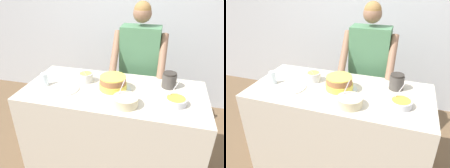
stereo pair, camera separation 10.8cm
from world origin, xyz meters
The scene contains 10 objects.
wall_back centered at (0.00, 1.85, 1.30)m, with size 10.00×0.05×2.60m.
counter centered at (0.00, 0.38, 0.45)m, with size 1.62×0.76×0.90m.
person_baker centered at (0.14, 1.00, 0.94)m, with size 0.57×0.46×1.59m.
cake centered at (-0.01, 0.39, 0.96)m, with size 0.32×0.32×0.13m.
frosting_bowl_pink centered at (0.15, 0.16, 0.94)m, with size 0.20×0.20×0.18m.
frosting_bowl_yellow centered at (-0.30, 0.48, 0.95)m, with size 0.14×0.14×0.16m.
frosting_bowl_orange centered at (0.54, 0.27, 0.93)m, with size 0.17×0.17×0.18m.
drinking_glass centered at (-0.63, 0.31, 0.96)m, with size 0.06×0.06×0.12m.
ceramic_plate centered at (-0.43, 0.28, 0.91)m, with size 0.27×0.27×0.01m.
stoneware_jar centered at (0.47, 0.56, 0.97)m, with size 0.13×0.13×0.14m.
Camera 2 is at (0.53, -1.25, 1.83)m, focal length 35.00 mm.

